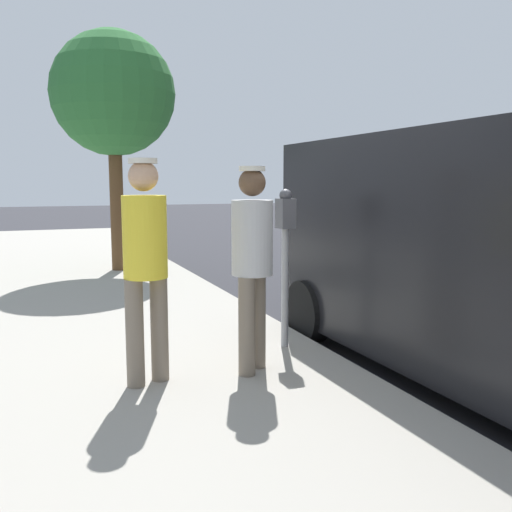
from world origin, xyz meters
name	(u,v)px	position (x,y,z in m)	size (l,w,h in m)	color
ground_plane	(448,367)	(0.00, 0.00, 0.00)	(80.00, 80.00, 0.00)	#2D2D33
sidewalk_slab	(53,418)	(3.50, 0.00, 0.07)	(5.00, 32.00, 0.15)	#9E998E
parking_meter_near	(285,241)	(1.35, -0.74, 1.18)	(0.14, 0.18, 1.52)	gray
pedestrian_in_gray	(252,256)	(1.90, -0.20, 1.13)	(0.34, 0.34, 1.71)	#726656
pedestrian_in_yellow	(145,256)	(2.77, -0.24, 1.17)	(0.35, 0.34, 1.76)	#726656
street_tree	(113,95)	(2.15, -6.24, 3.26)	(2.17, 2.17, 4.22)	brown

